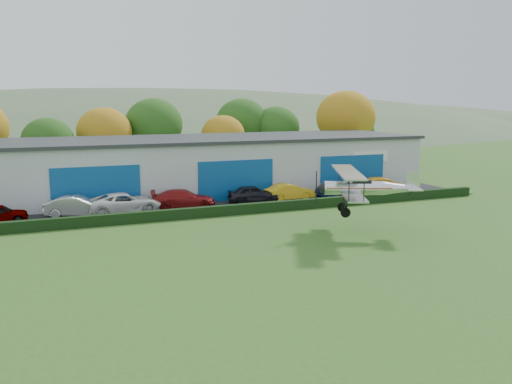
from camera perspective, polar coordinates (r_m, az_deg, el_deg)
name	(u,v)px	position (r m, az deg, el deg)	size (l,w,h in m)	color
ground	(297,281)	(27.31, 4.25, -9.28)	(300.00, 300.00, 0.00)	#345C1D
apron	(219,204)	(47.27, -3.92, -1.21)	(48.00, 9.00, 0.05)	black
hedge	(238,209)	(42.76, -1.88, -1.82)	(46.00, 0.60, 0.80)	black
hangar	(215,164)	(54.06, -4.30, 2.95)	(40.60, 12.60, 5.30)	#B2B7BC
tree_belt	(147,129)	(65.00, -11.34, 6.49)	(75.70, 13.22, 10.12)	#3D2614
distant_hills	(61,179)	(164.69, -19.67, 1.29)	(430.00, 196.00, 56.00)	#4C6642
car_1	(77,206)	(43.92, -18.14, -1.41)	(1.67, 4.78, 1.57)	silver
car_2	(125,203)	(44.26, -13.54, -1.11)	(2.64, 5.73, 1.59)	silver
car_3	(183,199)	(45.38, -7.57, -0.71)	(2.14, 5.27, 1.53)	maroon
car_4	(253,194)	(47.47, -0.28, -0.20)	(1.77, 4.41, 1.50)	black
car_5	(290,192)	(48.71, 3.54, 0.02)	(1.56, 4.47, 1.47)	gold
car_6	(343,189)	(50.63, 9.00, 0.27)	(2.43, 5.27, 1.47)	navy
car_7	(383,186)	(53.03, 13.10, 0.64)	(2.28, 5.60, 1.63)	gold
biplane	(363,187)	(36.81, 11.06, 0.55)	(7.00, 7.62, 2.93)	silver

